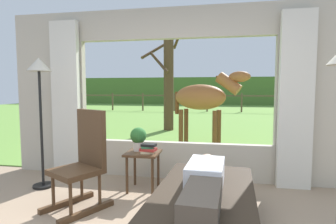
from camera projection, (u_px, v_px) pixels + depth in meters
back_wall_with_window at (174, 96)px, 4.10m from camera, size 5.20×0.12×2.55m
curtain_panel_left at (66, 99)px, 4.27m from camera, size 0.44×0.10×2.40m
curtain_panel_right at (296, 101)px, 3.65m from camera, size 0.44×0.10×2.40m
outdoor_pasture_lawn at (206, 114)px, 14.88m from camera, size 36.00×21.68×0.02m
distant_hill_ridge at (211, 91)px, 24.42m from camera, size 36.00×2.00×2.40m
recliner_sofa at (205, 211)px, 2.55m from camera, size 1.00×1.75×0.42m
reclining_person at (205, 181)px, 2.48m from camera, size 0.38×1.44×0.22m
rocking_chair at (84, 160)px, 3.11m from camera, size 0.73×0.82×1.12m
side_table at (143, 159)px, 3.64m from camera, size 0.44×0.44×0.52m
potted_plant at (138, 137)px, 3.69m from camera, size 0.22×0.22×0.32m
book_stack at (148, 149)px, 3.56m from camera, size 0.22×0.17×0.13m
floor_lamp_left at (40, 83)px, 3.68m from camera, size 0.32×0.32×1.78m
horse at (203, 98)px, 6.40m from camera, size 1.82×0.89×1.73m
pasture_tree at (168, 80)px, 8.83m from camera, size 1.43×1.53×3.50m
pasture_fence_line at (207, 99)px, 16.28m from camera, size 16.10×0.10×1.10m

